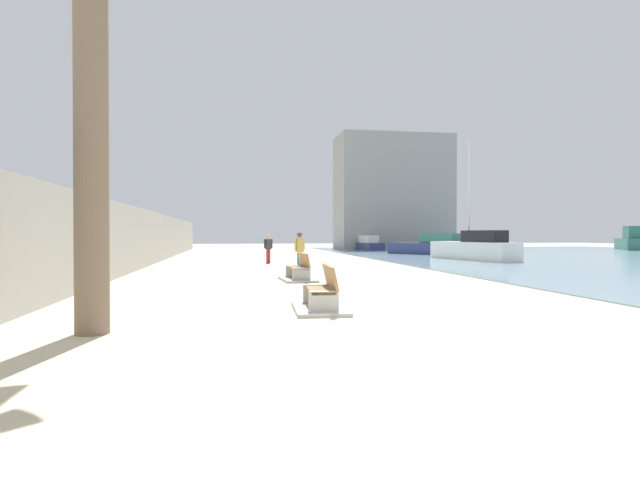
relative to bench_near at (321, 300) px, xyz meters
name	(u,v)px	position (x,y,z in m)	size (l,w,h in m)	color
ground_plane	(289,266)	(1.05, 15.88, -0.23)	(120.00, 120.00, 0.00)	beige
seawall	(138,238)	(-6.45, 15.88, 1.19)	(0.80, 64.00, 2.85)	#ADAAA3
bench_near	(321,300)	(0.00, 0.00, 0.00)	(1.21, 2.15, 0.98)	#ADAAA3
bench_far	(298,274)	(0.43, 7.32, 0.00)	(1.23, 2.16, 0.98)	#ADAAA3
person_walking	(300,249)	(1.02, 11.51, 0.78)	(0.48, 0.31, 1.73)	teal
person_standing	(268,247)	(0.13, 18.37, 0.69)	(0.50, 0.29, 1.60)	#B22D33
boat_outer	(365,244)	(11.40, 40.68, 0.34)	(2.74, 6.41, 1.45)	navy
boat_nearest	(631,241)	(37.67, 36.02, 0.67)	(4.37, 6.20, 2.38)	#337060
boat_far_left	(431,247)	(13.36, 27.80, 0.42)	(5.20, 6.62, 1.64)	navy
boat_distant	(474,248)	(12.86, 19.32, 0.53)	(2.81, 7.43, 7.40)	white
harbor_building	(393,193)	(15.30, 43.88, 5.83)	(12.00, 6.00, 12.13)	gray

